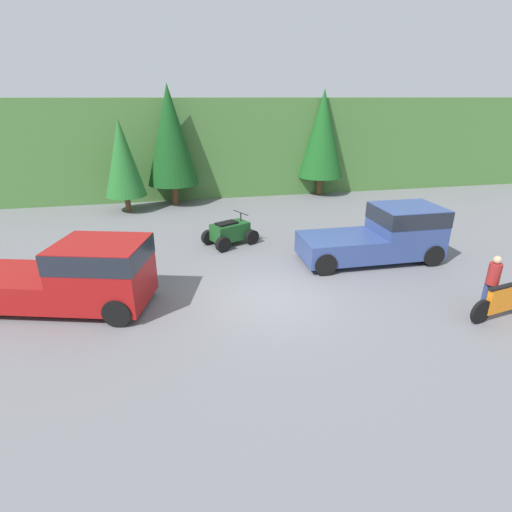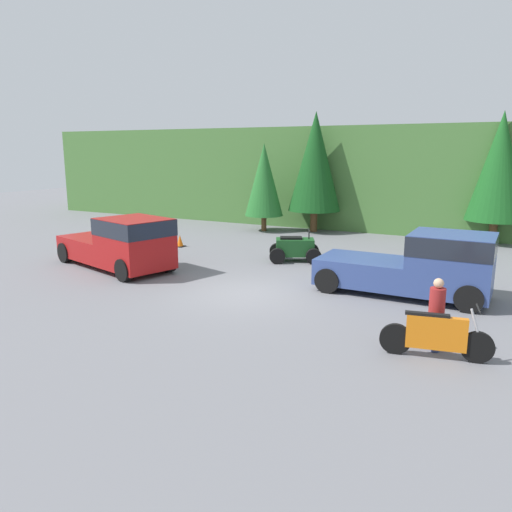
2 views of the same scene
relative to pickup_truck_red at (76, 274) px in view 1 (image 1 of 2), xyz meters
name	(u,v)px [view 1 (image 1 of 2)]	position (x,y,z in m)	size (l,w,h in m)	color
ground_plane	(270,299)	(5.45, -0.68, -1.03)	(80.00, 80.00, 0.00)	slate
hillside_backdrop	(210,145)	(5.45, 15.32, 1.77)	(44.00, 6.00, 5.60)	#477538
tree_left	(122,158)	(0.52, 10.46, 1.73)	(2.06, 2.06, 4.69)	brown
tree_mid_left	(170,136)	(2.99, 11.55, 2.69)	(2.78, 2.78, 6.32)	brown
tree_mid_right	(322,134)	(11.78, 12.09, 2.56)	(2.68, 2.68, 6.10)	brown
pickup_truck_red	(76,274)	(0.00, 0.00, 0.00)	(5.61, 3.39, 1.98)	maroon
pickup_truck_second	(386,233)	(10.35, 1.50, 0.00)	(5.11, 2.15, 1.98)	#334784
dirt_bike	(504,301)	(11.41, -3.05, -0.53)	(2.30, 0.71, 1.19)	black
quad_atv	(230,233)	(5.01, 4.29, -0.53)	(2.37, 2.03, 1.26)	black
rider_person	(492,281)	(11.33, -2.61, -0.14)	(0.45, 0.45, 1.64)	navy
traffic_cone	(80,246)	(-0.84, 4.63, -0.78)	(0.42, 0.42, 0.55)	black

